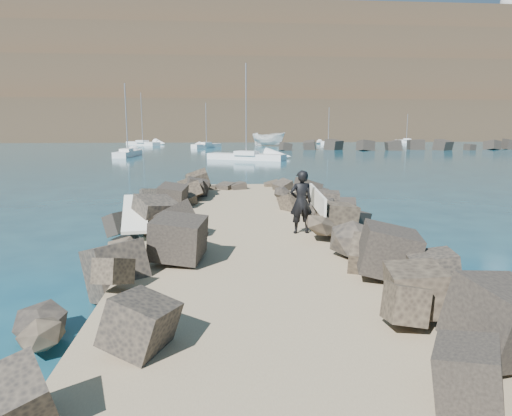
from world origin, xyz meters
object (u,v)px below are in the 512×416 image
object	(u,v)px
boat_imported	(269,139)
surfer_with_board	(303,202)
surfboard_resting	(135,217)
sailboat_e	(143,143)

from	to	relation	value
boat_imported	surfer_with_board	bearing A→B (deg)	-154.49
surfboard_resting	boat_imported	world-z (taller)	boat_imported
surfboard_resting	boat_imported	size ratio (longest dim) A/B	0.41
boat_imported	surfboard_resting	bearing A→B (deg)	-158.22
surfboard_resting	surfer_with_board	distance (m)	4.72
surfboard_resting	boat_imported	xyz separation A→B (m)	(11.72, 71.20, 0.21)
surfboard_resting	sailboat_e	distance (m)	76.67
sailboat_e	surfer_with_board	bearing A→B (deg)	-77.86
surfboard_resting	sailboat_e	world-z (taller)	sailboat_e
surfboard_resting	sailboat_e	xyz separation A→B (m)	(-11.73, 75.76, -0.70)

